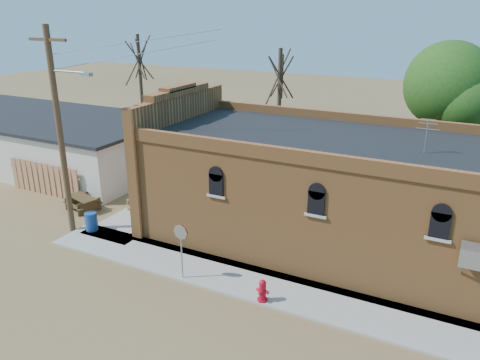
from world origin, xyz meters
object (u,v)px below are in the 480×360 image
at_px(fire_hydrant, 262,290).
at_px(trash_barrel, 91,221).
at_px(brick_bar, 311,188).
at_px(picnic_table, 83,201).
at_px(stop_sign, 181,237).
at_px(utility_pole, 60,129).

distance_m(fire_hydrant, trash_barrel, 9.32).
height_order(brick_bar, picnic_table, brick_bar).
bearing_deg(picnic_table, stop_sign, -5.93).
distance_m(brick_bar, stop_sign, 6.30).
bearing_deg(utility_pole, fire_hydrant, -6.84).
distance_m(trash_barrel, picnic_table, 2.78).
bearing_deg(trash_barrel, stop_sign, -14.22).
relative_size(brick_bar, picnic_table, 8.54).
distance_m(fire_hydrant, picnic_table, 11.84).
bearing_deg(fire_hydrant, trash_barrel, -168.43).
xyz_separation_m(utility_pole, stop_sign, (6.77, -1.20, -3.02)).
bearing_deg(stop_sign, fire_hydrant, 23.68).
relative_size(utility_pole, trash_barrel, 10.60).
bearing_deg(trash_barrel, picnic_table, 142.31).
bearing_deg(picnic_table, brick_bar, 27.21).
xyz_separation_m(brick_bar, stop_sign, (-3.02, -5.49, -0.59)).
relative_size(utility_pole, stop_sign, 4.14).
height_order(brick_bar, fire_hydrant, brick_bar).
xyz_separation_m(brick_bar, utility_pole, (-9.79, -4.29, 2.43)).
relative_size(fire_hydrant, stop_sign, 0.37).
distance_m(utility_pole, stop_sign, 7.51).
relative_size(stop_sign, trash_barrel, 2.56).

